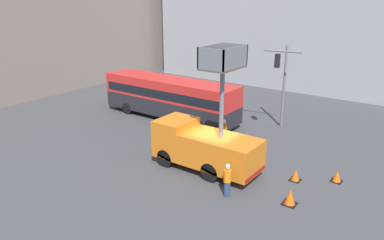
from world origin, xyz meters
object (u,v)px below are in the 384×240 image
(city_bus, at_px, (170,96))
(road_worker_directing, at_px, (224,133))
(traffic_light_pole, at_px, (282,75))
(road_worker_near_truck, at_px, (227,180))
(traffic_cone_near_truck, at_px, (337,176))
(traffic_cone_mid_road, at_px, (290,197))
(utility_truck, at_px, (205,144))
(traffic_cone_far_side, at_px, (295,175))

(city_bus, height_order, road_worker_directing, city_bus)
(city_bus, height_order, traffic_light_pole, traffic_light_pole)
(road_worker_near_truck, distance_m, traffic_cone_near_truck, 6.27)
(road_worker_near_truck, height_order, traffic_cone_mid_road, road_worker_near_truck)
(traffic_light_pole, height_order, road_worker_near_truck, traffic_light_pole)
(utility_truck, distance_m, road_worker_directing, 3.86)
(utility_truck, xyz_separation_m, traffic_light_pole, (8.64, -0.75, 2.55))
(city_bus, distance_m, road_worker_directing, 7.04)
(road_worker_directing, height_order, traffic_cone_near_truck, road_worker_directing)
(road_worker_directing, bearing_deg, traffic_cone_far_side, 82.15)
(road_worker_near_truck, bearing_deg, traffic_cone_mid_road, 41.47)
(city_bus, distance_m, road_worker_near_truck, 12.92)
(traffic_light_pole, relative_size, traffic_cone_far_side, 9.36)
(city_bus, relative_size, traffic_light_pole, 1.91)
(traffic_cone_far_side, bearing_deg, road_worker_directing, 71.26)
(traffic_light_pole, distance_m, traffic_cone_near_truck, 9.02)
(traffic_cone_mid_road, bearing_deg, road_worker_directing, 55.32)
(city_bus, relative_size, traffic_cone_mid_road, 15.39)
(city_bus, bearing_deg, utility_truck, 153.19)
(utility_truck, xyz_separation_m, traffic_cone_mid_road, (-0.74, -5.45, -1.21))
(utility_truck, bearing_deg, traffic_cone_near_truck, -66.02)
(city_bus, height_order, road_worker_near_truck, city_bus)
(traffic_light_pole, relative_size, road_worker_directing, 3.37)
(utility_truck, height_order, traffic_light_pole, utility_truck)
(traffic_light_pole, xyz_separation_m, road_worker_near_truck, (-10.50, -1.87, -3.24))
(utility_truck, relative_size, road_worker_directing, 3.89)
(traffic_cone_near_truck, bearing_deg, traffic_light_pole, 45.84)
(road_worker_near_truck, distance_m, road_worker_directing, 6.60)
(city_bus, relative_size, traffic_cone_far_side, 17.87)
(road_worker_directing, relative_size, traffic_cone_near_truck, 2.77)
(traffic_light_pole, distance_m, road_worker_near_truck, 11.14)
(utility_truck, height_order, road_worker_near_truck, utility_truck)
(traffic_light_pole, distance_m, traffic_cone_mid_road, 11.14)
(traffic_cone_near_truck, bearing_deg, traffic_cone_far_side, 122.73)
(traffic_cone_near_truck, distance_m, traffic_cone_far_side, 2.21)
(utility_truck, height_order, traffic_cone_near_truck, utility_truck)
(traffic_cone_near_truck, bearing_deg, road_worker_near_truck, 140.22)
(traffic_light_pole, bearing_deg, city_bus, 107.01)
(utility_truck, bearing_deg, traffic_cone_far_side, -69.81)
(city_bus, relative_size, traffic_cone_near_truck, 17.83)
(city_bus, distance_m, traffic_cone_near_truck, 14.55)
(utility_truck, relative_size, traffic_cone_far_side, 10.81)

